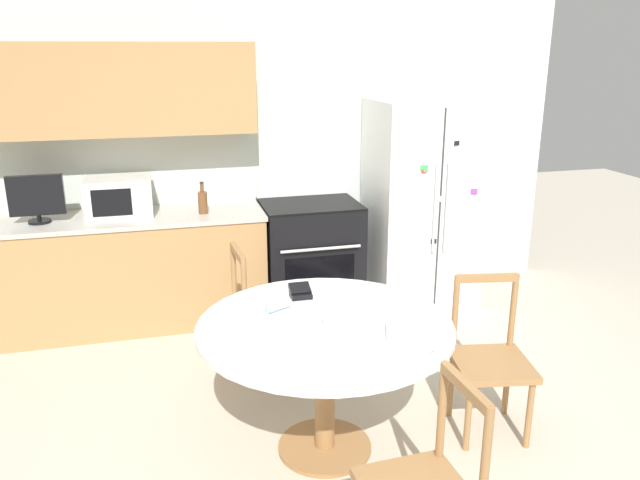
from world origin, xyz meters
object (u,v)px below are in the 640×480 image
(countertop_tv, at_px, (36,198))
(counter_bottle, at_px, (203,202))
(dining_chair_right, at_px, (490,361))
(dining_chair_far, at_px, (264,313))
(microwave, at_px, (119,197))
(candle_glass, at_px, (331,322))
(wallet, at_px, (300,292))
(refrigerator, at_px, (421,203))
(oven_range, at_px, (310,255))

(countertop_tv, relative_size, counter_bottle, 1.56)
(dining_chair_right, relative_size, dining_chair_far, 1.00)
(microwave, bearing_deg, countertop_tv, -172.14)
(microwave, bearing_deg, candle_glass, -62.05)
(microwave, height_order, countertop_tv, countertop_tv)
(microwave, relative_size, countertop_tv, 1.26)
(countertop_tv, height_order, wallet, countertop_tv)
(refrigerator, distance_m, counter_bottle, 1.85)
(microwave, bearing_deg, counter_bottle, -10.43)
(dining_chair_right, distance_m, candle_glass, 1.01)
(countertop_tv, relative_size, wallet, 3.04)
(dining_chair_right, height_order, wallet, dining_chair_right)
(refrigerator, xyz_separation_m, candle_glass, (-1.36, -1.97, -0.07))
(dining_chair_far, xyz_separation_m, wallet, (0.13, -0.55, 0.35))
(oven_range, xyz_separation_m, microwave, (-1.49, 0.07, 0.58))
(countertop_tv, distance_m, dining_chair_right, 3.36)
(countertop_tv, bearing_deg, candle_glass, -50.11)
(oven_range, bearing_deg, dining_chair_far, -119.64)
(wallet, bearing_deg, microwave, 122.64)
(dining_chair_right, bearing_deg, candle_glass, 11.42)
(candle_glass, bearing_deg, microwave, 117.95)
(counter_bottle, relative_size, candle_glass, 2.93)
(oven_range, bearing_deg, candle_glass, -100.91)
(refrigerator, relative_size, candle_glass, 20.38)
(refrigerator, distance_m, candle_glass, 2.40)
(microwave, relative_size, dining_chair_far, 0.54)
(microwave, distance_m, dining_chair_right, 2.98)
(oven_range, xyz_separation_m, candle_glass, (-0.39, -2.01, 0.33))
(refrigerator, xyz_separation_m, counter_bottle, (-1.84, -0.01, 0.13))
(dining_chair_right, xyz_separation_m, wallet, (-1.00, 0.44, 0.35))
(wallet, bearing_deg, refrigerator, 47.02)
(dining_chair_right, bearing_deg, refrigerator, -91.28)
(oven_range, bearing_deg, counter_bottle, -176.88)
(oven_range, height_order, countertop_tv, countertop_tv)
(oven_range, relative_size, microwave, 2.21)
(refrigerator, bearing_deg, countertop_tv, 179.46)
(counter_bottle, distance_m, candle_glass, 2.03)
(dining_chair_right, xyz_separation_m, dining_chair_far, (-1.13, 0.99, 0.00))
(oven_range, relative_size, dining_chair_far, 1.20)
(candle_glass, height_order, wallet, candle_glass)
(oven_range, xyz_separation_m, dining_chair_right, (0.56, -2.00, -0.03))
(oven_range, height_order, wallet, oven_range)
(wallet, bearing_deg, oven_range, 74.05)
(refrigerator, distance_m, oven_range, 1.05)
(refrigerator, xyz_separation_m, microwave, (-2.47, 0.11, 0.18))
(microwave, bearing_deg, oven_range, -2.58)
(dining_chair_far, relative_size, wallet, 7.07)
(oven_range, bearing_deg, refrigerator, -2.35)
(oven_range, height_order, microwave, microwave)
(countertop_tv, bearing_deg, microwave, 7.86)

